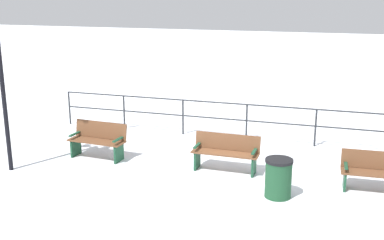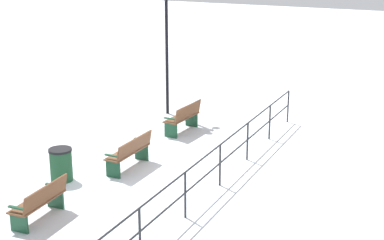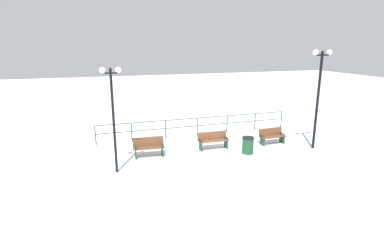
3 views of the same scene
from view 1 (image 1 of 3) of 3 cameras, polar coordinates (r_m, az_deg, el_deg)
name	(u,v)px [view 1 (image 1 of 3)]	position (r m, az deg, el deg)	size (l,w,h in m)	color
ground_plane	(224,173)	(11.55, 3.81, -6.27)	(80.00, 80.00, 0.00)	white
bench_nearest	(98,140)	(12.62, -11.10, -2.32)	(0.64, 1.52, 0.92)	brown
bench_second	(226,152)	(11.54, 4.05, -3.78)	(0.53, 1.61, 0.88)	brown
bench_third	(376,171)	(11.14, 20.99, -5.73)	(0.59, 1.48, 0.85)	brown
waterfront_railing	(247,116)	(13.86, 6.52, 0.49)	(0.05, 11.65, 1.08)	#26282D
trash_bin	(278,178)	(10.27, 10.22, -6.79)	(0.58, 0.58, 0.84)	#1E4C2D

